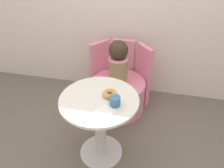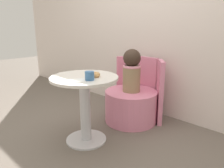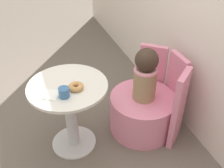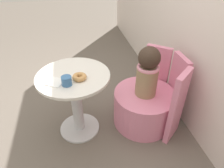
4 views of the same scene
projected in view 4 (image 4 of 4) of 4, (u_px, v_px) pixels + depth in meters
The scene contains 9 objects.
ground_plane at pixel (81, 125), 2.13m from camera, with size 12.00×12.00×0.00m, color #665B51.
back_wall at pixel (206, 1), 1.63m from camera, with size 6.00×0.06×2.40m.
round_table at pixel (76, 94), 1.84m from camera, with size 0.64×0.64×0.66m.
tub_chair at pixel (143, 107), 2.08m from camera, with size 0.62×0.62×0.38m.
booth_backrest at pixel (169, 90), 2.02m from camera, with size 0.72×0.26×0.74m.
child_figure at pixel (148, 72), 1.83m from camera, with size 0.21×0.21×0.49m.
donut at pixel (79, 77), 1.65m from camera, with size 0.12×0.12×0.04m.
cup at pixel (67, 81), 1.57m from camera, with size 0.08×0.08×0.08m.
paper_napkin at pixel (56, 82), 1.62m from camera, with size 0.17×0.17×0.01m.
Camera 4 is at (1.53, 0.02, 1.59)m, focal length 32.00 mm.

